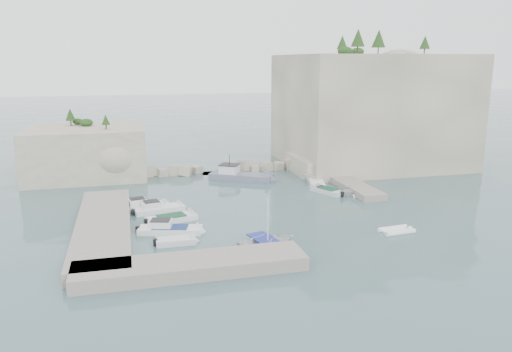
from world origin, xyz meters
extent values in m
plane|color=#456468|center=(0.00, 0.00, 0.00)|extent=(400.00, 400.00, 0.00)
cube|color=beige|center=(23.00, 23.00, 8.50)|extent=(26.00, 22.00, 17.00)
cube|color=beige|center=(13.00, 18.00, 1.25)|extent=(8.00, 10.00, 2.50)
cube|color=beige|center=(-20.00, 25.00, 3.50)|extent=(16.00, 14.00, 7.00)
cube|color=#9E9689|center=(-17.00, -1.00, 0.55)|extent=(5.00, 24.00, 1.10)
cube|color=#9E9689|center=(-10.00, -12.50, 0.55)|extent=(18.00, 4.00, 1.10)
cube|color=#9E9689|center=(13.50, 10.00, 0.40)|extent=(3.00, 16.00, 0.80)
cube|color=beige|center=(-1.00, 22.00, 0.70)|extent=(28.00, 3.00, 1.40)
imported|color=white|center=(-2.72, -8.58, 0.00)|extent=(6.19, 5.08, 1.12)
imported|color=white|center=(11.89, 5.39, 0.00)|extent=(3.27, 2.96, 1.49)
imported|color=white|center=(10.34, 13.98, 0.00)|extent=(4.25, 2.70, 1.54)
cylinder|color=white|center=(-2.72, -8.58, 2.66)|extent=(0.10, 0.10, 4.20)
cone|color=#1E4219|center=(18.00, 18.00, 19.27)|extent=(1.96, 1.96, 2.45)
cone|color=#1E4219|center=(26.00, 27.00, 19.60)|extent=(2.24, 2.24, 2.80)
cone|color=#1E4219|center=(30.00, 20.00, 18.82)|extent=(1.57, 1.57, 1.96)
cone|color=#1E4219|center=(21.00, 30.00, 19.08)|extent=(1.79, 1.79, 2.24)
cone|color=#1E4219|center=(-22.00, 27.00, 8.62)|extent=(1.40, 1.40, 1.75)
cone|color=#1E4219|center=(-17.00, 22.00, 8.30)|extent=(1.12, 1.12, 1.40)
camera|label=1|loc=(-14.28, -48.78, 16.14)|focal=35.00mm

